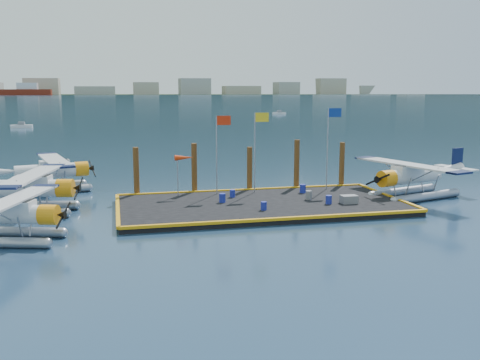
# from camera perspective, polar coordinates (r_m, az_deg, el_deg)

# --- Properties ---
(ground) EXTENTS (4000.00, 4000.00, 0.00)m
(ground) POSITION_cam_1_polar(r_m,az_deg,el_deg) (38.23, 2.28, -3.00)
(ground) COLOR #19314C
(ground) RESTS_ON ground
(dock) EXTENTS (20.00, 10.00, 0.40)m
(dock) POSITION_cam_1_polar(r_m,az_deg,el_deg) (38.19, 2.28, -2.71)
(dock) COLOR black
(dock) RESTS_ON ground
(dock_bumpers) EXTENTS (20.25, 10.25, 0.18)m
(dock_bumpers) POSITION_cam_1_polar(r_m,az_deg,el_deg) (38.13, 2.29, -2.28)
(dock_bumpers) COLOR orange
(dock_bumpers) RESTS_ON dock
(far_backdrop) EXTENTS (3050.00, 2050.00, 810.00)m
(far_backdrop) POSITION_cam_1_polar(r_m,az_deg,el_deg) (1790.99, -5.23, 9.61)
(far_backdrop) COLOR black
(far_backdrop) RESTS_ON ground
(seaplane_a) EXTENTS (8.54, 9.16, 3.27)m
(seaplane_a) POSITION_cam_1_polar(r_m,az_deg,el_deg) (32.11, -23.49, -3.64)
(seaplane_a) COLOR #9396A0
(seaplane_a) RESTS_ON ground
(seaplane_b) EXTENTS (9.43, 10.28, 3.64)m
(seaplane_b) POSITION_cam_1_polar(r_m,az_deg,el_deg) (38.86, -21.76, -1.09)
(seaplane_b) COLOR #9396A0
(seaplane_b) RESTS_ON ground
(seaplane_c) EXTENTS (9.41, 10.18, 3.61)m
(seaplane_c) POSITION_cam_1_polar(r_m,az_deg,el_deg) (46.61, -19.63, 0.70)
(seaplane_c) COLOR #9396A0
(seaplane_c) RESTS_ON ground
(seaplane_d) EXTENTS (9.57, 10.28, 3.67)m
(seaplane_d) POSITION_cam_1_polar(r_m,az_deg,el_deg) (43.28, 17.79, 0.18)
(seaplane_d) COLOR #9396A0
(seaplane_d) RESTS_ON ground
(drum_0) EXTENTS (0.45, 0.45, 0.64)m
(drum_0) POSITION_cam_1_polar(r_m,az_deg,el_deg) (38.13, -1.90, -1.92)
(drum_0) COLOR navy
(drum_0) RESTS_ON dock
(drum_1) EXTENTS (0.43, 0.43, 0.61)m
(drum_1) POSITION_cam_1_polar(r_m,az_deg,el_deg) (38.12, 9.44, -2.08)
(drum_1) COLOR navy
(drum_1) RESTS_ON dock
(drum_2) EXTENTS (0.47, 0.47, 0.66)m
(drum_2) POSITION_cam_1_polar(r_m,az_deg,el_deg) (39.38, 7.36, -1.61)
(drum_2) COLOR slate
(drum_2) RESTS_ON dock
(drum_3) EXTENTS (0.40, 0.40, 0.56)m
(drum_3) POSITION_cam_1_polar(r_m,az_deg,el_deg) (35.76, 2.55, -2.77)
(drum_3) COLOR navy
(drum_3) RESTS_ON dock
(drum_4) EXTENTS (0.47, 0.47, 0.66)m
(drum_4) POSITION_cam_1_polar(r_m,az_deg,el_deg) (41.94, 6.71, -0.91)
(drum_4) COLOR navy
(drum_4) RESTS_ON dock
(drum_5) EXTENTS (0.40, 0.40, 0.56)m
(drum_5) POSITION_cam_1_polar(r_m,az_deg,el_deg) (39.94, -0.81, -1.45)
(drum_5) COLOR navy
(drum_5) RESTS_ON dock
(crate) EXTENTS (1.14, 0.76, 0.57)m
(crate) POSITION_cam_1_polar(r_m,az_deg,el_deg) (38.59, 11.54, -2.03)
(crate) COLOR slate
(crate) RESTS_ON dock
(flagpole_red) EXTENTS (1.14, 0.08, 6.00)m
(flagpole_red) POSITION_cam_1_polar(r_m,az_deg,el_deg) (40.68, -2.23, 4.04)
(flagpole_red) COLOR gray
(flagpole_red) RESTS_ON dock
(flagpole_yellow) EXTENTS (1.14, 0.08, 6.20)m
(flagpole_yellow) POSITION_cam_1_polar(r_m,az_deg,el_deg) (41.34, 1.86, 4.29)
(flagpole_yellow) COLOR gray
(flagpole_yellow) RESTS_ON dock
(flagpole_blue) EXTENTS (1.14, 0.08, 6.50)m
(flagpole_blue) POSITION_cam_1_polar(r_m,az_deg,el_deg) (43.26, 9.58, 4.63)
(flagpole_blue) COLOR gray
(flagpole_blue) RESTS_ON dock
(windsock) EXTENTS (1.40, 0.44, 3.12)m
(windsock) POSITION_cam_1_polar(r_m,az_deg,el_deg) (40.38, -6.03, 2.28)
(windsock) COLOR gray
(windsock) RESTS_ON dock
(piling_0) EXTENTS (0.44, 0.44, 4.00)m
(piling_0) POSITION_cam_1_polar(r_m,az_deg,el_deg) (41.86, -11.00, 0.72)
(piling_0) COLOR #4D2F16
(piling_0) RESTS_ON ground
(piling_1) EXTENTS (0.44, 0.44, 4.20)m
(piling_1) POSITION_cam_1_polar(r_m,az_deg,el_deg) (42.24, -4.90, 1.08)
(piling_1) COLOR #4D2F16
(piling_1) RESTS_ON ground
(piling_2) EXTENTS (0.44, 0.44, 3.80)m
(piling_2) POSITION_cam_1_polar(r_m,az_deg,el_deg) (43.14, 1.03, 1.02)
(piling_2) COLOR #4D2F16
(piling_2) RESTS_ON ground
(piling_3) EXTENTS (0.44, 0.44, 4.30)m
(piling_3) POSITION_cam_1_polar(r_m,az_deg,el_deg) (44.25, 6.06, 1.51)
(piling_3) COLOR #4D2F16
(piling_3) RESTS_ON ground
(piling_4) EXTENTS (0.44, 0.44, 4.00)m
(piling_4) POSITION_cam_1_polar(r_m,az_deg,el_deg) (45.73, 10.80, 1.47)
(piling_4) COLOR #4D2F16
(piling_4) RESTS_ON ground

